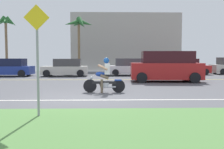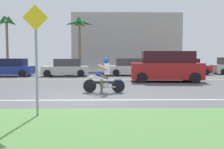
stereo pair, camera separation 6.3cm
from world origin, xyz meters
name	(u,v)px [view 1 (the left image)]	position (x,y,z in m)	size (l,w,h in m)	color
ground	(86,88)	(0.00, 3.00, -0.02)	(56.00, 30.00, 0.04)	#545459
grass_median	(58,129)	(0.00, -4.10, 0.03)	(56.00, 3.80, 0.06)	#548442
lane_line_near	(78,100)	(0.00, -0.49, 0.00)	(50.40, 0.12, 0.01)	silver
lane_line_far	(91,80)	(0.00, 7.57, 0.00)	(50.40, 0.12, 0.01)	yellow
motorcyclist	(105,78)	(0.94, 1.38, 0.64)	(1.81, 0.59, 1.51)	black
suv_nearby	(166,67)	(4.82, 6.19, 0.93)	(4.63, 2.34, 1.91)	#AD1E1E
parked_car_0	(8,68)	(-7.07, 11.06, 0.68)	(4.15, 1.88, 1.45)	navy
parked_car_1	(66,68)	(-2.32, 11.06, 0.67)	(3.74, 1.98, 1.43)	beige
parked_car_2	(131,67)	(3.20, 11.86, 0.68)	(4.13, 1.94, 1.45)	silver
parked_car_3	(186,67)	(8.26, 12.78, 0.67)	(4.06, 1.91, 1.43)	#AD1E1E
palm_tree_0	(6,26)	(-8.90, 15.42, 4.62)	(2.22, 2.31, 5.63)	brown
palm_tree_1	(79,25)	(-1.79, 16.09, 4.82)	(3.01, 2.92, 5.70)	brown
street_sign	(37,50)	(-0.68, -3.03, 1.69)	(0.62, 0.06, 2.79)	gray
building_far	(125,43)	(3.39, 21.00, 3.36)	(12.85, 4.00, 6.72)	#A8A399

